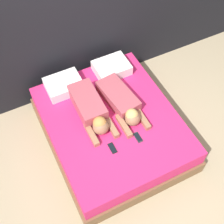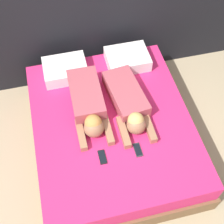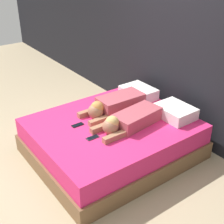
% 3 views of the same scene
% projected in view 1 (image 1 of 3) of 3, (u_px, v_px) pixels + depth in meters
% --- Properties ---
extents(ground_plane, '(12.00, 12.00, 0.00)m').
position_uv_depth(ground_plane, '(112.00, 138.00, 4.51)').
color(ground_plane, tan).
extents(wall_back, '(12.00, 0.06, 2.60)m').
position_uv_depth(wall_back, '(72.00, 18.00, 4.05)').
color(wall_back, black).
rests_on(wall_back, ground_plane).
extents(bed, '(1.71, 2.02, 0.49)m').
position_uv_depth(bed, '(112.00, 129.00, 4.31)').
color(bed, brown).
rests_on(bed, ground_plane).
extents(pillow_head_left, '(0.49, 0.39, 0.15)m').
position_uv_depth(pillow_head_left, '(64.00, 85.00, 4.34)').
color(pillow_head_left, white).
rests_on(pillow_head_left, bed).
extents(pillow_head_right, '(0.49, 0.39, 0.15)m').
position_uv_depth(pillow_head_right, '(112.00, 68.00, 4.53)').
color(pillow_head_right, white).
rests_on(pillow_head_right, bed).
extents(person_left, '(0.34, 0.92, 0.24)m').
position_uv_depth(person_left, '(91.00, 109.00, 4.06)').
color(person_left, '#B24C59').
rests_on(person_left, bed).
extents(person_right, '(0.39, 0.95, 0.23)m').
position_uv_depth(person_right, '(122.00, 103.00, 4.14)').
color(person_right, '#B24C59').
rests_on(person_right, bed).
extents(cell_phone_left, '(0.07, 0.15, 0.01)m').
position_uv_depth(cell_phone_left, '(112.00, 148.00, 3.84)').
color(cell_phone_left, black).
rests_on(cell_phone_left, bed).
extents(cell_phone_right, '(0.07, 0.15, 0.01)m').
position_uv_depth(cell_phone_right, '(138.00, 137.00, 3.93)').
color(cell_phone_right, '#2D2D33').
rests_on(cell_phone_right, bed).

